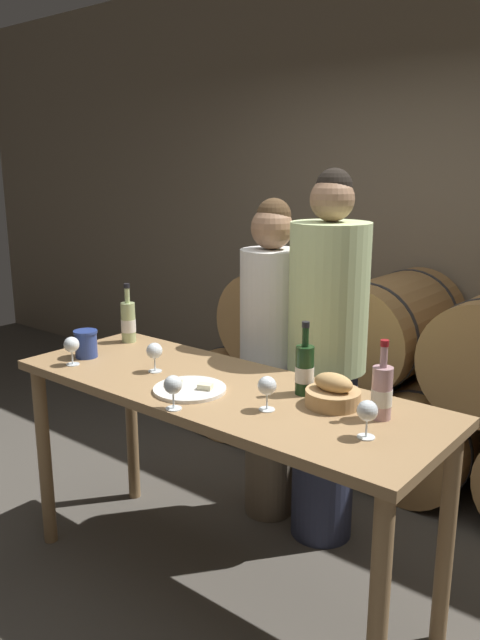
{
  "coord_description": "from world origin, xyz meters",
  "views": [
    {
      "loc": [
        1.58,
        -1.81,
        1.81
      ],
      "look_at": [
        0.0,
        0.13,
        1.19
      ],
      "focal_mm": 35.0,
      "sensor_mm": 36.0,
      "label": 1
    }
  ],
  "objects_px": {
    "person_left": "(271,358)",
    "wine_glass_right": "(267,387)",
    "person_right": "(327,360)",
    "wine_glass_far_left": "(72,345)",
    "wine_bottle_white": "(128,322)",
    "blue_crock": "(86,343)",
    "wine_bottle_red": "(305,369)",
    "wine_glass_center": "(173,386)",
    "tasting_table": "(220,414)",
    "wine_bottle_rose": "(382,392)",
    "wine_glass_left": "(154,352)",
    "cheese_plate": "(190,389)",
    "wine_glass_far_right": "(367,412)",
    "bread_basket": "(333,394)"
  },
  "relations": [
    {
      "from": "wine_bottle_white",
      "to": "blue_crock",
      "type": "xyz_separation_m",
      "value": [
        0.05,
        -0.3,
        -0.03
      ]
    },
    {
      "from": "person_left",
      "to": "bread_basket",
      "type": "bearing_deg",
      "value": -38.01
    },
    {
      "from": "tasting_table",
      "to": "wine_glass_far_right",
      "type": "height_order",
      "value": "wine_glass_far_right"
    },
    {
      "from": "wine_glass_center",
      "to": "wine_glass_left",
      "type": "bearing_deg",
      "value": 145.42
    },
    {
      "from": "blue_crock",
      "to": "person_right",
      "type": "bearing_deg",
      "value": 40.35
    },
    {
      "from": "person_right",
      "to": "person_left",
      "type": "bearing_deg",
      "value": 179.96
    },
    {
      "from": "tasting_table",
      "to": "wine_bottle_red",
      "type": "height_order",
      "value": "wine_bottle_red"
    },
    {
      "from": "tasting_table",
      "to": "wine_bottle_red",
      "type": "xyz_separation_m",
      "value": [
        0.32,
        0.14,
        0.23
      ]
    },
    {
      "from": "person_left",
      "to": "wine_glass_center",
      "type": "relative_size",
      "value": 12.79
    },
    {
      "from": "wine_glass_center",
      "to": "person_left",
      "type": "bearing_deg",
      "value": 104.57
    },
    {
      "from": "wine_glass_right",
      "to": "wine_glass_far_right",
      "type": "relative_size",
      "value": 1.0
    },
    {
      "from": "wine_bottle_red",
      "to": "wine_glass_center",
      "type": "relative_size",
      "value": 2.25
    },
    {
      "from": "wine_bottle_rose",
      "to": "bread_basket",
      "type": "bearing_deg",
      "value": -179.25
    },
    {
      "from": "wine_bottle_red",
      "to": "cheese_plate",
      "type": "xyz_separation_m",
      "value": [
        -0.37,
        -0.26,
        -0.09
      ]
    },
    {
      "from": "person_left",
      "to": "wine_glass_far_right",
      "type": "height_order",
      "value": "person_left"
    },
    {
      "from": "wine_bottle_white",
      "to": "wine_glass_right",
      "type": "xyz_separation_m",
      "value": [
        1.09,
        -0.29,
        -0.01
      ]
    },
    {
      "from": "person_right",
      "to": "wine_bottle_rose",
      "type": "height_order",
      "value": "person_right"
    },
    {
      "from": "person_left",
      "to": "wine_glass_left",
      "type": "xyz_separation_m",
      "value": [
        -0.13,
        -0.68,
        0.17
      ]
    },
    {
      "from": "person_left",
      "to": "person_right",
      "type": "xyz_separation_m",
      "value": [
        0.33,
        -0.0,
        0.05
      ]
    },
    {
      "from": "wine_bottle_white",
      "to": "wine_glass_center",
      "type": "relative_size",
      "value": 2.31
    },
    {
      "from": "wine_glass_far_left",
      "to": "wine_bottle_white",
      "type": "bearing_deg",
      "value": 102.82
    },
    {
      "from": "wine_bottle_rose",
      "to": "wine_glass_right",
      "type": "relative_size",
      "value": 2.22
    },
    {
      "from": "person_left",
      "to": "wine_glass_right",
      "type": "distance_m",
      "value": 0.9
    },
    {
      "from": "wine_glass_far_right",
      "to": "wine_bottle_rose",
      "type": "bearing_deg",
      "value": 102.13
    },
    {
      "from": "cheese_plate",
      "to": "bread_basket",
      "type": "bearing_deg",
      "value": 23.29
    },
    {
      "from": "cheese_plate",
      "to": "wine_glass_far_right",
      "type": "distance_m",
      "value": 0.76
    },
    {
      "from": "wine_bottle_rose",
      "to": "blue_crock",
      "type": "relative_size",
      "value": 2.26
    },
    {
      "from": "wine_glass_far_left",
      "to": "wine_glass_far_right",
      "type": "xyz_separation_m",
      "value": [
        1.4,
        0.14,
        0.0
      ]
    },
    {
      "from": "person_left",
      "to": "wine_bottle_red",
      "type": "bearing_deg",
      "value": -43.16
    },
    {
      "from": "wine_bottle_red",
      "to": "wine_glass_left",
      "type": "xyz_separation_m",
      "value": [
        -0.65,
        -0.18,
        -0.01
      ]
    },
    {
      "from": "blue_crock",
      "to": "wine_glass_center",
      "type": "xyz_separation_m",
      "value": [
        0.77,
        -0.2,
        0.02
      ]
    },
    {
      "from": "wine_glass_far_left",
      "to": "wine_glass_left",
      "type": "relative_size",
      "value": 1.0
    },
    {
      "from": "tasting_table",
      "to": "wine_bottle_white",
      "type": "bearing_deg",
      "value": 165.51
    },
    {
      "from": "tasting_table",
      "to": "bread_basket",
      "type": "bearing_deg",
      "value": 12.4
    },
    {
      "from": "wine_bottle_rose",
      "to": "bread_basket",
      "type": "height_order",
      "value": "wine_bottle_rose"
    },
    {
      "from": "blue_crock",
      "to": "wine_glass_right",
      "type": "relative_size",
      "value": 0.98
    },
    {
      "from": "wine_bottle_red",
      "to": "bread_basket",
      "type": "xyz_separation_m",
      "value": [
        0.15,
        -0.04,
        -0.05
      ]
    },
    {
      "from": "wine_glass_left",
      "to": "tasting_table",
      "type": "bearing_deg",
      "value": 7.32
    },
    {
      "from": "wine_bottle_white",
      "to": "wine_glass_left",
      "type": "bearing_deg",
      "value": -28.54
    },
    {
      "from": "bread_basket",
      "to": "blue_crock",
      "type": "bearing_deg",
      "value": -170.55
    },
    {
      "from": "wine_bottle_red",
      "to": "cheese_plate",
      "type": "relative_size",
      "value": 1.0
    },
    {
      "from": "blue_crock",
      "to": "wine_glass_center",
      "type": "relative_size",
      "value": 0.98
    },
    {
      "from": "wine_glass_left",
      "to": "wine_glass_right",
      "type": "relative_size",
      "value": 1.0
    },
    {
      "from": "wine_bottle_white",
      "to": "wine_glass_far_left",
      "type": "height_order",
      "value": "wine_bottle_white"
    },
    {
      "from": "wine_bottle_white",
      "to": "wine_bottle_rose",
      "type": "relative_size",
      "value": 1.04
    },
    {
      "from": "bread_basket",
      "to": "wine_bottle_rose",
      "type": "bearing_deg",
      "value": 0.75
    },
    {
      "from": "person_right",
      "to": "wine_bottle_red",
      "type": "relative_size",
      "value": 6.17
    },
    {
      "from": "person_left",
      "to": "bread_basket",
      "type": "distance_m",
      "value": 0.87
    },
    {
      "from": "wine_bottle_rose",
      "to": "wine_glass_right",
      "type": "xyz_separation_m",
      "value": [
        -0.36,
        -0.19,
        -0.01
      ]
    },
    {
      "from": "person_right",
      "to": "tasting_table",
      "type": "bearing_deg",
      "value": -100.94
    }
  ]
}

